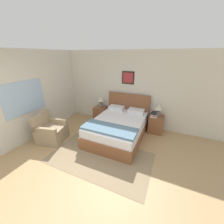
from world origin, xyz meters
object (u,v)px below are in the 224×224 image
at_px(bed, 118,128).
at_px(table_lamp_near_window, 101,100).
at_px(nightstand_by_door, 156,124).
at_px(table_lamp_by_door, 158,108).
at_px(armchair, 51,131).
at_px(nightstand_near_window, 101,114).

height_order(bed, table_lamp_near_window, bed).
bearing_deg(nightstand_by_door, table_lamp_by_door, 62.06).
relative_size(armchair, table_lamp_by_door, 2.00).
height_order(nightstand_near_window, nightstand_by_door, same).
distance_m(bed, table_lamp_near_window, 1.41).
bearing_deg(nightstand_near_window, bed, -36.96).
distance_m(armchair, nightstand_by_door, 3.36).
bearing_deg(table_lamp_by_door, bed, -142.74).
relative_size(armchair, table_lamp_near_window, 2.00).
relative_size(table_lamp_near_window, table_lamp_by_door, 1.00).
distance_m(bed, nightstand_near_window, 1.32).
relative_size(nightstand_by_door, table_lamp_near_window, 1.34).
distance_m(nightstand_near_window, table_lamp_by_door, 2.19).
distance_m(nightstand_by_door, table_lamp_by_door, 0.57).
distance_m(nightstand_near_window, table_lamp_near_window, 0.57).
xyz_separation_m(bed, table_lamp_near_window, (-1.03, 0.81, 0.53)).
xyz_separation_m(nightstand_near_window, nightstand_by_door, (2.10, 0.00, 0.00)).
height_order(nightstand_by_door, table_lamp_near_window, table_lamp_near_window).
bearing_deg(bed, table_lamp_near_window, 142.08).
relative_size(nightstand_near_window, nightstand_by_door, 1.00).
relative_size(bed, table_lamp_by_door, 4.75).
bearing_deg(table_lamp_near_window, nightstand_near_window, -140.46).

